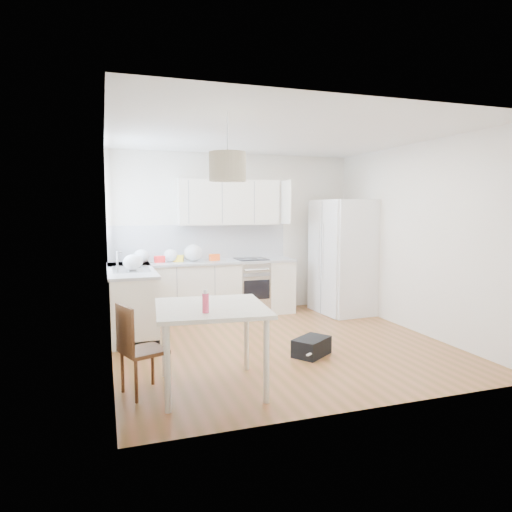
{
  "coord_description": "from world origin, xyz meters",
  "views": [
    {
      "loc": [
        -2.15,
        -5.47,
        1.78
      ],
      "look_at": [
        -0.18,
        0.4,
        1.13
      ],
      "focal_mm": 32.0,
      "sensor_mm": 36.0,
      "label": 1
    }
  ],
  "objects_px": {
    "dining_table": "(211,316)",
    "dining_chair": "(144,349)",
    "gym_bag": "(312,347)",
    "refrigerator": "(344,257)"
  },
  "relations": [
    {
      "from": "dining_table",
      "to": "dining_chair",
      "type": "xyz_separation_m",
      "value": [
        -0.64,
        0.09,
        -0.29
      ]
    },
    {
      "from": "dining_table",
      "to": "gym_bag",
      "type": "bearing_deg",
      "value": 29.59
    },
    {
      "from": "refrigerator",
      "to": "dining_chair",
      "type": "bearing_deg",
      "value": -148.78
    },
    {
      "from": "refrigerator",
      "to": "dining_chair",
      "type": "xyz_separation_m",
      "value": [
        -3.52,
        -2.45,
        -0.52
      ]
    },
    {
      "from": "dining_table",
      "to": "dining_chair",
      "type": "relative_size",
      "value": 1.3
    },
    {
      "from": "refrigerator",
      "to": "dining_chair",
      "type": "relative_size",
      "value": 2.17
    },
    {
      "from": "refrigerator",
      "to": "dining_table",
      "type": "relative_size",
      "value": 1.67
    },
    {
      "from": "dining_table",
      "to": "gym_bag",
      "type": "height_order",
      "value": "dining_table"
    },
    {
      "from": "refrigerator",
      "to": "dining_table",
      "type": "xyz_separation_m",
      "value": [
        -2.88,
        -2.54,
        -0.22
      ]
    },
    {
      "from": "dining_table",
      "to": "dining_chair",
      "type": "bearing_deg",
      "value": 177.27
    }
  ]
}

